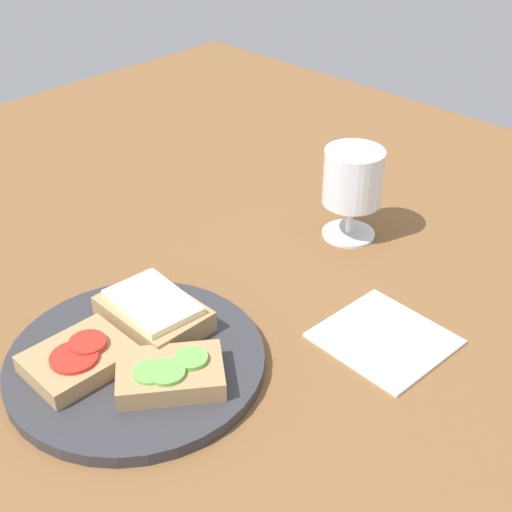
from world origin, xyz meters
TOP-DOWN VIEW (x-y plane):
  - wooden_table at (0.00, 0.00)cm, footprint 140.00×140.00cm
  - plate at (-11.57, -4.76)cm, footprint 25.91×25.91cm
  - sandwich_with_cheese at (-6.87, -2.02)cm, footprint 7.88×11.44cm
  - sandwich_with_tomato at (-16.27, -2.10)cm, footprint 9.88×7.83cm
  - sandwich_with_cucumber at (-11.56, -10.24)cm, footprint 11.97×11.39cm
  - wine_glass at (23.35, -4.58)cm, footprint 7.48×7.48cm
  - napkin at (9.10, -20.36)cm, footprint 12.54×13.18cm

SIDE VIEW (x-z plane):
  - wooden_table at x=0.00cm, z-range 0.00..3.00cm
  - napkin at x=9.10cm, z-range 3.00..3.40cm
  - plate at x=-11.57cm, z-range 3.00..4.37cm
  - sandwich_with_tomato at x=-16.27cm, z-range 4.19..6.66cm
  - sandwich_with_cucumber at x=-11.56cm, z-range 4.24..6.77cm
  - sandwich_with_cheese at x=-6.87cm, z-range 4.28..7.41cm
  - wine_glass at x=23.35cm, z-range 4.88..16.85cm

